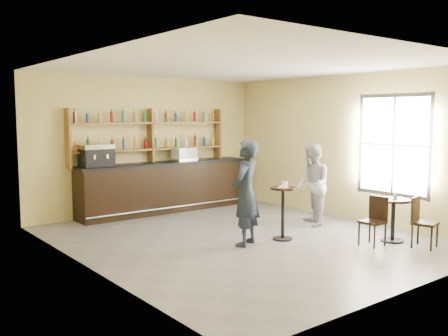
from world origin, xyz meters
TOP-DOWN VIEW (x-y plane):
  - floor at (0.00, 0.00)m, footprint 7.00×7.00m
  - ceiling at (0.00, 0.00)m, footprint 7.00×7.00m
  - wall_back at (0.00, 3.50)m, footprint 7.00×0.00m
  - wall_front at (0.00, -3.50)m, footprint 7.00×0.00m
  - wall_left at (-3.00, 0.00)m, footprint 0.00×7.00m
  - wall_right at (3.00, 0.00)m, footprint 0.00×7.00m
  - window_pane at (2.99, -1.20)m, footprint 0.00×2.00m
  - window_frame at (2.99, -1.20)m, footprint 0.04×1.70m
  - shelf_unit at (0.00, 3.37)m, footprint 4.00×0.26m
  - liquor_bottles at (0.00, 3.37)m, footprint 3.68×0.10m
  - bar_counter at (0.24, 3.15)m, footprint 4.40×0.86m
  - espresso_machine at (-1.47, 3.15)m, footprint 0.68×0.44m
  - pastry_case at (0.79, 3.15)m, footprint 0.59×0.49m
  - pedestal_table at (0.55, -0.53)m, footprint 0.50×0.50m
  - napkin at (0.55, -0.53)m, footprint 0.21×0.21m
  - donut at (0.56, -0.54)m, footprint 0.12×0.12m
  - cup_pedestal at (0.69, -0.43)m, footprint 0.13×0.13m
  - man_main at (-0.26, -0.41)m, footprint 0.82×0.72m
  - cafe_table at (2.03, -1.87)m, footprint 0.71×0.71m
  - cup_cafe at (2.08, -1.87)m, footprint 0.12×0.12m
  - chair_west at (1.48, -1.82)m, footprint 0.38×0.38m
  - chair_south at (2.08, -2.47)m, footprint 0.46×0.46m
  - patron_second at (1.87, -0.05)m, footprint 1.00×1.06m

SIDE VIEW (x-z plane):
  - floor at x=0.00m, z-range 0.00..0.00m
  - cafe_table at x=2.03m, z-range 0.00..0.79m
  - chair_west at x=1.48m, z-range 0.00..0.87m
  - chair_south at x=2.08m, z-range 0.00..0.88m
  - pedestal_table at x=0.55m, z-range 0.00..0.98m
  - bar_counter at x=0.24m, z-range 0.00..1.19m
  - cup_cafe at x=2.08m, z-range 0.79..0.87m
  - patron_second at x=1.87m, z-range 0.00..1.73m
  - man_main at x=-0.26m, z-range 0.00..1.88m
  - napkin at x=0.55m, z-range 0.98..0.98m
  - donut at x=0.56m, z-range 0.98..1.03m
  - cup_pedestal at x=0.69m, z-range 0.98..1.07m
  - pastry_case at x=0.79m, z-range 1.19..1.52m
  - espresso_machine at x=-1.47m, z-range 1.19..1.67m
  - wall_back at x=0.00m, z-range -1.90..5.10m
  - wall_front at x=0.00m, z-range -1.90..5.10m
  - wall_left at x=-3.00m, z-range -1.90..5.10m
  - wall_right at x=3.00m, z-range -1.90..5.10m
  - window_frame at x=2.99m, z-range 0.65..2.75m
  - window_pane at x=2.99m, z-range 0.70..2.70m
  - shelf_unit at x=0.00m, z-range 1.11..2.51m
  - liquor_bottles at x=0.00m, z-range 1.48..2.48m
  - ceiling at x=0.00m, z-range 3.20..3.20m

